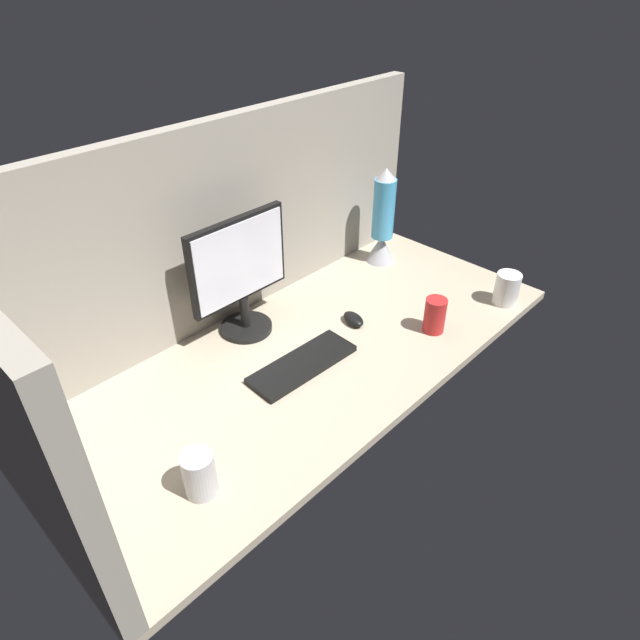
% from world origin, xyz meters
% --- Properties ---
extents(ground_plane, '(1.80, 0.80, 0.03)m').
position_xyz_m(ground_plane, '(0.00, 0.00, -0.01)').
color(ground_plane, tan).
extents(cubicle_wall_back, '(1.80, 0.05, 0.69)m').
position_xyz_m(cubicle_wall_back, '(0.00, 0.38, 0.34)').
color(cubicle_wall_back, gray).
rests_on(cubicle_wall_back, ground_plane).
extents(cubicle_wall_side, '(0.05, 0.80, 0.69)m').
position_xyz_m(cubicle_wall_side, '(-0.88, 0.00, 0.34)').
color(cubicle_wall_side, gray).
rests_on(cubicle_wall_side, ground_plane).
extents(monitor, '(0.38, 0.18, 0.42)m').
position_xyz_m(monitor, '(-0.06, 0.25, 0.23)').
color(monitor, black).
rests_on(monitor, ground_plane).
extents(keyboard, '(0.37, 0.14, 0.02)m').
position_xyz_m(keyboard, '(-0.07, -0.04, 0.01)').
color(keyboard, black).
rests_on(keyboard, ground_plane).
extents(mouse, '(0.08, 0.11, 0.03)m').
position_xyz_m(mouse, '(0.23, -0.00, 0.02)').
color(mouse, black).
rests_on(mouse, ground_plane).
extents(mug_steel, '(0.08, 0.08, 0.12)m').
position_xyz_m(mug_steel, '(-0.58, -0.20, 0.06)').
color(mug_steel, '#B2B2B7').
rests_on(mug_steel, ground_plane).
extents(mug_ceramic_white, '(0.13, 0.09, 0.12)m').
position_xyz_m(mug_ceramic_white, '(0.72, -0.32, 0.06)').
color(mug_ceramic_white, white).
rests_on(mug_ceramic_white, ground_plane).
extents(mug_red_plastic, '(0.07, 0.07, 0.13)m').
position_xyz_m(mug_red_plastic, '(0.39, -0.23, 0.06)').
color(mug_red_plastic, red).
rests_on(mug_red_plastic, ground_plane).
extents(lava_lamp, '(0.12, 0.12, 0.40)m').
position_xyz_m(lava_lamp, '(0.66, 0.22, 0.17)').
color(lava_lamp, '#A5A5AD').
rests_on(lava_lamp, ground_plane).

